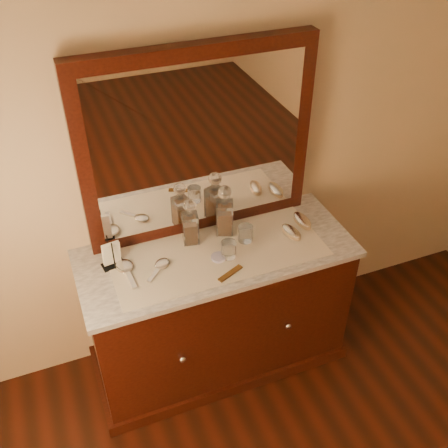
{
  "coord_description": "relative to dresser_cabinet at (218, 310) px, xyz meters",
  "views": [
    {
      "loc": [
        -0.72,
        0.03,
        2.61
      ],
      "look_at": [
        0.0,
        1.85,
        1.1
      ],
      "focal_mm": 41.83,
      "sensor_mm": 36.0,
      "label": 1
    }
  ],
  "objects": [
    {
      "name": "knob_left",
      "position": [
        -0.3,
        -0.28,
        0.04
      ],
      "size": [
        0.04,
        0.04,
        0.04
      ],
      "primitive_type": "sphere",
      "color": "silver",
      "rests_on": "dresser_cabinet"
    },
    {
      "name": "pin_dish",
      "position": [
        -0.01,
        -0.06,
        0.45
      ],
      "size": [
        0.1,
        0.1,
        0.01
      ],
      "primitive_type": "cylinder",
      "rotation": [
        0.0,
        0.0,
        -0.38
      ],
      "color": "white",
      "rests_on": "lace_runner"
    },
    {
      "name": "dresser_cabinet",
      "position": [
        0.0,
        0.0,
        0.0
      ],
      "size": [
        1.4,
        0.55,
        0.82
      ],
      "primitive_type": "cube",
      "color": "black",
      "rests_on": "floor"
    },
    {
      "name": "brush_far",
      "position": [
        0.52,
        0.04,
        0.47
      ],
      "size": [
        0.07,
        0.15,
        0.04
      ],
      "color": "tan",
      "rests_on": "lace_runner"
    },
    {
      "name": "lace_runner",
      "position": [
        0.0,
        -0.02,
        0.44
      ],
      "size": [
        1.1,
        0.45,
        0.0
      ],
      "primitive_type": "cube",
      "color": "silver",
      "rests_on": "marble_top"
    },
    {
      "name": "dresser_plinth",
      "position": [
        0.0,
        0.0,
        -0.37
      ],
      "size": [
        1.46,
        0.59,
        0.08
      ],
      "primitive_type": "cube",
      "color": "black",
      "rests_on": "floor"
    },
    {
      "name": "hand_mirror_inner",
      "position": [
        -0.3,
        -0.01,
        0.45
      ],
      "size": [
        0.16,
        0.17,
        0.02
      ],
      "color": "silver",
      "rests_on": "lace_runner"
    },
    {
      "name": "decanter_right",
      "position": [
        0.1,
        0.14,
        0.56
      ],
      "size": [
        0.11,
        0.11,
        0.29
      ],
      "color": "#924A15",
      "rests_on": "lace_runner"
    },
    {
      "name": "mirror_frame",
      "position": [
        0.0,
        0.25,
        0.94
      ],
      "size": [
        1.2,
        0.08,
        1.0
      ],
      "primitive_type": "cube",
      "color": "black",
      "rests_on": "marble_top"
    },
    {
      "name": "knob_right",
      "position": [
        0.3,
        -0.28,
        0.04
      ],
      "size": [
        0.04,
        0.04,
        0.04
      ],
      "primitive_type": "sphere",
      "color": "silver",
      "rests_on": "dresser_cabinet"
    },
    {
      "name": "comb",
      "position": [
        -0.0,
        -0.19,
        0.45
      ],
      "size": [
        0.15,
        0.09,
        0.01
      ],
      "primitive_type": "cube",
      "rotation": [
        0.0,
        0.0,
        0.42
      ],
      "color": "brown",
      "rests_on": "lace_runner"
    },
    {
      "name": "hand_mirror_outer",
      "position": [
        -0.47,
        0.03,
        0.45
      ],
      "size": [
        0.09,
        0.23,
        0.02
      ],
      "color": "silver",
      "rests_on": "lace_runner"
    },
    {
      "name": "mirror_glass",
      "position": [
        0.0,
        0.21,
        0.94
      ],
      "size": [
        1.06,
        0.01,
        0.86
      ],
      "primitive_type": "cube",
      "color": "white",
      "rests_on": "marble_top"
    },
    {
      "name": "marble_top",
      "position": [
        0.0,
        0.0,
        0.42
      ],
      "size": [
        1.44,
        0.59,
        0.03
      ],
      "primitive_type": "cube",
      "color": "white",
      "rests_on": "dresser_cabinet"
    },
    {
      "name": "brush_near",
      "position": [
        0.42,
        -0.03,
        0.46
      ],
      "size": [
        0.09,
        0.15,
        0.04
      ],
      "color": "tan",
      "rests_on": "lace_runner"
    },
    {
      "name": "napkin_rack",
      "position": [
        -0.52,
        0.09,
        0.51
      ],
      "size": [
        0.12,
        0.08,
        0.17
      ],
      "color": "black",
      "rests_on": "marble_top"
    },
    {
      "name": "decanter_left",
      "position": [
        -0.1,
        0.13,
        0.55
      ],
      "size": [
        0.09,
        0.09,
        0.27
      ],
      "color": "#924A15",
      "rests_on": "lace_runner"
    },
    {
      "name": "tumblers",
      "position": [
        0.11,
        -0.02,
        0.49
      ],
      "size": [
        0.21,
        0.17,
        0.09
      ],
      "color": "white",
      "rests_on": "lace_runner"
    }
  ]
}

